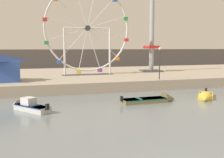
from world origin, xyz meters
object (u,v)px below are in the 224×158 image
motorboat_mustard_yellow (205,97)px  motorboat_pale_grey (27,106)px  ferris_wheel_white_frame (87,30)px  promenade_lamp_near (160,58)px  motorboat_olive_wood (155,100)px  drop_tower_steel_tower (152,40)px

motorboat_mustard_yellow → motorboat_pale_grey: 16.17m
motorboat_mustard_yellow → ferris_wheel_white_frame: size_ratio=0.33×
ferris_wheel_white_frame → promenade_lamp_near: size_ratio=3.23×
motorboat_mustard_yellow → motorboat_olive_wood: (-5.17, 0.21, -0.00)m
motorboat_pale_grey → drop_tower_steel_tower: size_ratio=0.31×
motorboat_mustard_yellow → drop_tower_steel_tower: (2.29, 16.65, 5.78)m
motorboat_pale_grey → ferris_wheel_white_frame: (8.10, 14.48, 6.88)m
motorboat_olive_wood → ferris_wheel_white_frame: size_ratio=0.45×
promenade_lamp_near → motorboat_mustard_yellow: bearing=-79.1°
motorboat_pale_grey → drop_tower_steel_tower: drop_tower_steel_tower is taller
motorboat_mustard_yellow → drop_tower_steel_tower: bearing=-150.5°
motorboat_mustard_yellow → promenade_lamp_near: (-1.33, 6.90, 3.41)m
motorboat_pale_grey → drop_tower_steel_tower: 25.36m
motorboat_mustard_yellow → ferris_wheel_white_frame: (-8.06, 14.68, 6.99)m
ferris_wheel_white_frame → drop_tower_steel_tower: size_ratio=0.95×
motorboat_pale_grey → promenade_lamp_near: bearing=-102.0°
motorboat_olive_wood → motorboat_pale_grey: bearing=177.8°
motorboat_olive_wood → drop_tower_steel_tower: (7.47, 16.44, 5.78)m
motorboat_pale_grey → motorboat_olive_wood: bearing=-126.2°
drop_tower_steel_tower → motorboat_pale_grey: bearing=-138.3°
motorboat_mustard_yellow → motorboat_olive_wood: bearing=-55.0°
motorboat_olive_wood → ferris_wheel_white_frame: bearing=99.1°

